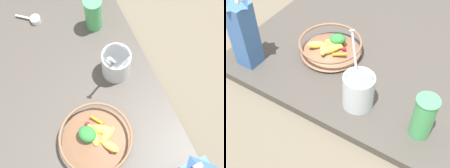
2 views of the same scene
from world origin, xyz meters
TOP-DOWN VIEW (x-y plane):
  - ground_plane at (0.00, 0.00)m, footprint 6.00×6.00m
  - countertop at (0.00, 0.00)m, footprint 1.12×1.12m
  - fruit_bowl at (-0.27, 0.20)m, footprint 0.25×0.25m
  - yogurt_tub at (-0.43, -0.02)m, footprint 0.11×0.12m
  - drinking_cup at (-0.44, -0.24)m, footprint 0.07×0.07m
  - measuring_scoop at (-0.22, -0.35)m, footprint 0.09×0.07m

SIDE VIEW (x-z plane):
  - ground_plane at x=0.00m, z-range 0.00..0.00m
  - countertop at x=0.00m, z-range 0.00..0.03m
  - measuring_scoop at x=-0.22m, z-range 0.03..0.06m
  - fruit_bowl at x=-0.27m, z-range 0.03..0.11m
  - yogurt_tub at x=-0.43m, z-range -0.03..0.23m
  - drinking_cup at x=-0.44m, z-range 0.03..0.19m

